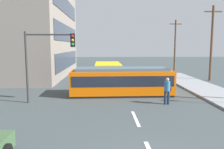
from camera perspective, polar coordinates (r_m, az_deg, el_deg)
The scene contains 11 objects.
ground_plane at distance 15.46m, azimuth 3.86°, elevation -6.34°, with size 120.00×120.00×0.00m, color #3E474A.
lane_stripe_2 at distance 11.64m, azimuth 5.92°, elevation -10.91°, with size 0.16×2.40×0.01m, color silver.
lane_stripe_3 at distance 22.93m, azimuth 1.90°, elevation -1.87°, with size 0.16×2.40×0.01m, color silver.
lane_stripe_4 at distance 28.85m, azimuth 1.08°, elevation 0.01°, with size 0.16×2.40×0.01m, color silver.
corner_building at distance 31.26m, azimuth -25.84°, elevation 14.56°, with size 15.41×17.87×16.00m.
streetcar_tram at distance 16.83m, azimuth 2.41°, elevation -1.59°, with size 7.46×2.69×2.02m.
city_bus at distance 22.90m, azimuth -1.04°, elevation 0.83°, with size 2.60×5.66×1.88m.
pedestrian_crossing at distance 14.46m, azimuth 13.71°, elevation -3.66°, with size 0.47×0.36×1.67m.
traffic_light_mast at distance 14.81m, azimuth -15.99°, elevation 5.35°, with size 3.14×0.33×4.51m.
utility_pole_mid at distance 25.76m, azimuth 23.76°, elevation 7.49°, with size 1.80×0.24×7.68m.
utility_pole_far at distance 34.70m, azimuth 15.57°, elevation 7.34°, with size 1.80×0.24×7.37m.
Camera 1 is at (-1.57, -4.95, 3.61)m, focal length 36.38 mm.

